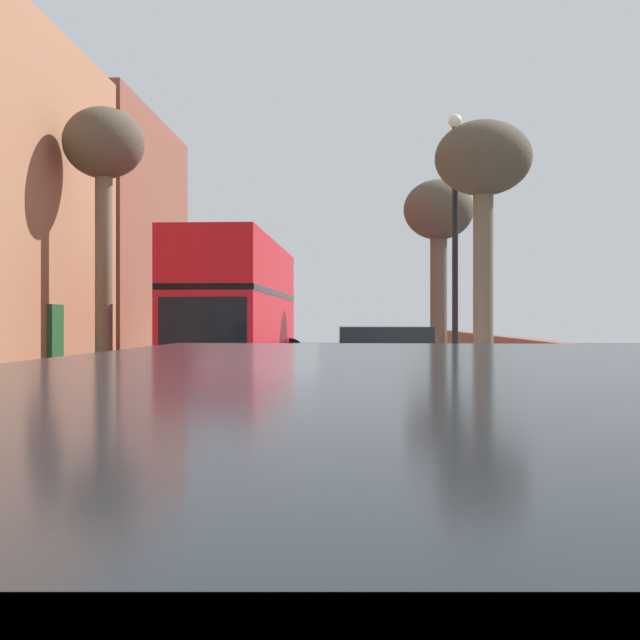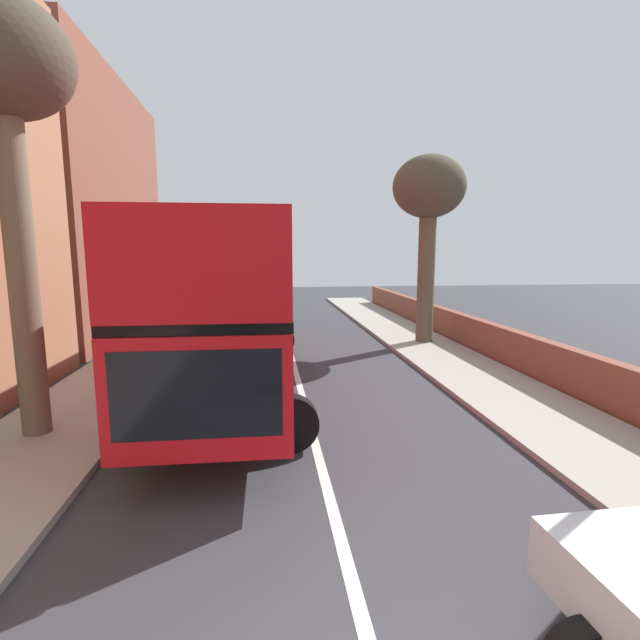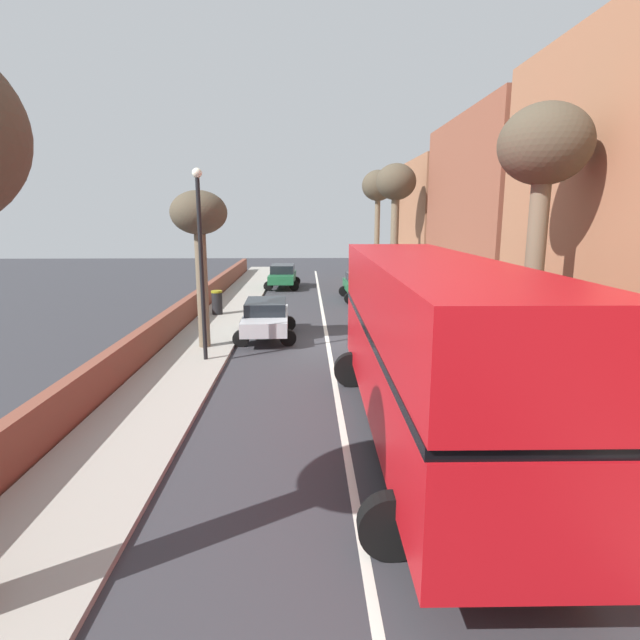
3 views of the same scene
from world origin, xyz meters
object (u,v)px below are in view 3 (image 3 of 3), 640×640
Objects in this scene: parked_car_silver_right_2 at (266,317)px; parked_car_green_right_1 at (283,275)px; street_tree_left_4 at (378,189)px; lamppost_right at (201,251)px; parked_car_green_left_0 at (362,285)px; street_tree_left_0 at (543,162)px; street_tree_left_2 at (396,188)px; double_decker_bus at (426,339)px; litter_bin_right at (217,302)px; street_tree_right_1 at (199,221)px.

parked_car_green_right_1 is at bearing -90.01° from parked_car_silver_right_2.
street_tree_left_4 is 1.33× the size of lamppost_right.
parked_car_green_left_0 reaches higher than parked_car_silver_right_2.
street_tree_left_4 is (0.26, -27.98, 0.82)m from street_tree_left_0.
street_tree_left_4 is (-7.38, -5.88, 6.14)m from parked_car_green_right_1.
street_tree_left_2 is 9.44m from street_tree_left_4.
lamppost_right is (6.00, -6.38, 1.45)m from double_decker_bus.
litter_bin_right is at bearing 32.89° from parked_car_green_left_0.
parked_car_silver_right_2 is 0.51× the size of street_tree_left_4.
double_decker_bus is 2.59× the size of parked_car_silver_right_2.
double_decker_bus is 1.41× the size of street_tree_left_2.
parked_car_silver_right_2 is 0.54× the size of street_tree_left_2.
street_tree_left_0 is at bearing 131.43° from litter_bin_right.
lamppost_right is (6.80, 13.19, 2.90)m from parked_car_green_left_0.
street_tree_left_2 is (-2.17, -1.68, 5.70)m from parked_car_green_left_0.
parked_car_green_right_1 is 3.67× the size of litter_bin_right.
parked_car_green_left_0 is (-0.80, -19.57, -1.45)m from double_decker_bus.
street_tree_right_1 is 0.68× the size of street_tree_left_4.
street_tree_left_2 reaches higher than parked_car_green_right_1.
street_tree_right_1 is 16.20m from street_tree_left_2.
street_tree_right_1 reaches higher than litter_bin_right.
lamppost_right is 5.30× the size of litter_bin_right.
street_tree_right_1 reaches higher than double_decker_bus.
parked_car_silver_right_2 is at bearing 89.99° from parked_car_green_right_1.
street_tree_left_0 is 27.99m from street_tree_left_4.
street_tree_left_4 is (-2.38, -11.10, 6.17)m from parked_car_green_left_0.
parked_car_silver_right_2 is 4.79m from street_tree_right_1.
double_decker_bus is at bearing 115.72° from litter_bin_right.
double_decker_bus reaches higher than parked_car_green_left_0.
street_tree_left_2 is at bearing -88.52° from street_tree_left_0.
double_decker_bus is at bearing 38.11° from street_tree_left_0.
lamppost_right is 8.77m from litter_bin_right.
parked_car_green_left_0 is at bearing 77.89° from street_tree_left_4.
street_tree_left_2 is (0.48, -18.55, 0.35)m from street_tree_left_0.
street_tree_left_4 is at bearing -109.60° from parked_car_silver_right_2.
street_tree_left_0 is at bearing -141.89° from double_decker_bus.
lamppost_right reaches higher than parked_car_silver_right_2.
parked_car_green_left_0 is 12.92m from street_tree_left_4.
parked_car_green_right_1 is 9.80m from street_tree_left_2.
double_decker_bus is at bearing 128.06° from street_tree_right_1.
parked_car_silver_right_2 is at bearing 57.64° from street_tree_left_2.
street_tree_right_1 is (7.17, 11.44, 3.85)m from parked_car_green_left_0.
street_tree_left_2 is 13.38m from litter_bin_right.
street_tree_left_0 reaches higher than street_tree_right_1.
parked_car_silver_right_2 is at bearing 121.41° from litter_bin_right.
parked_car_green_right_1 is at bearing -70.93° from street_tree_left_0.
street_tree_right_1 is at bearing 95.64° from litter_bin_right.
parked_car_silver_right_2 is at bearing 70.40° from street_tree_left_4.
litter_bin_right is at bearing -48.57° from street_tree_left_0.
street_tree_left_2 reaches higher than double_decker_bus.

